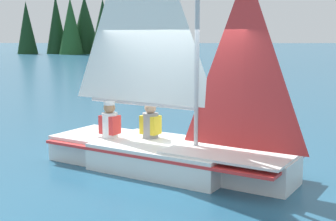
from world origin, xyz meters
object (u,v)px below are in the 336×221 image
object	(u,v)px
motorboat_distant	(126,69)
sailboat_main	(166,134)
sailor_helm	(151,130)
sailor_crew	(110,130)

from	to	relation	value
motorboat_distant	sailboat_main	bearing A→B (deg)	85.80
sailor_helm	sailor_crew	bearing A→B (deg)	-149.64
sailboat_main	sailor_crew	world-z (taller)	sailboat_main
sailor_crew	sailboat_main	bearing A→B (deg)	7.52
motorboat_distant	sailor_crew	bearing A→B (deg)	82.87
sailboat_main	sailor_crew	distance (m)	1.17
sailboat_main	sailor_helm	distance (m)	0.55
sailor_helm	sailor_crew	size ratio (longest dim) A/B	1.00
sailor_crew	motorboat_distant	size ratio (longest dim) A/B	0.26
sailboat_main	sailor_crew	size ratio (longest dim) A/B	4.37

